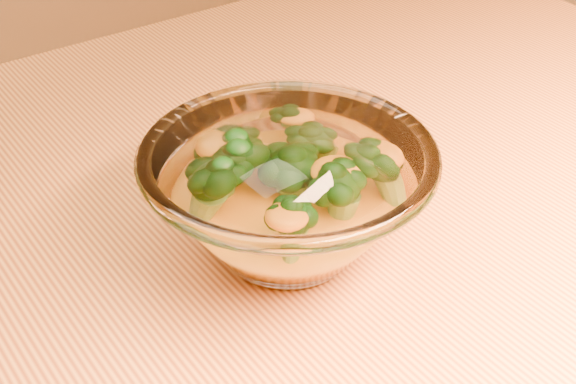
% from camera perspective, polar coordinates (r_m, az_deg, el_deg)
% --- Properties ---
extents(table, '(1.20, 0.80, 0.75)m').
position_cam_1_polar(table, '(0.66, -4.44, -10.85)').
color(table, '#BC8038').
rests_on(table, ground).
extents(glass_bowl, '(0.21, 0.21, 0.09)m').
position_cam_1_polar(glass_bowl, '(0.56, 0.00, -0.37)').
color(glass_bowl, white).
rests_on(glass_bowl, table).
extents(cheese_sauce, '(0.12, 0.12, 0.03)m').
position_cam_1_polar(cheese_sauce, '(0.58, 0.00, -1.95)').
color(cheese_sauce, orange).
rests_on(cheese_sauce, glass_bowl).
extents(broccoli_heap, '(0.13, 0.13, 0.06)m').
position_cam_1_polar(broccoli_heap, '(0.57, -0.72, 1.10)').
color(broccoli_heap, black).
rests_on(broccoli_heap, cheese_sauce).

